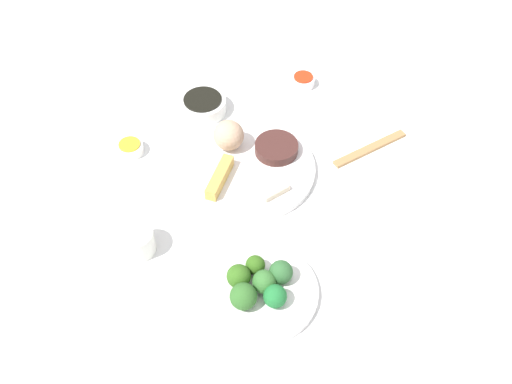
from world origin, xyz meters
The scene contains 21 objects.
tabletop centered at (0.00, 0.00, 0.01)m, with size 2.20×2.20×0.02m, color white.
main_plate centered at (0.03, 0.03, 0.03)m, with size 0.30×0.30×0.02m, color white.
rice_scoop centered at (0.11, 0.02, 0.07)m, with size 0.07×0.07×0.07m, color tan.
spring_roll centered at (0.03, 0.11, 0.05)m, with size 0.12×0.02×0.03m, color gold.
crab_rangoon_wonton centered at (-0.05, 0.03, 0.04)m, with size 0.06×0.06×0.02m, color beige.
stir_fry_heap centered at (0.02, -0.05, 0.05)m, with size 0.10×0.10×0.02m, color #432420.
broccoli_plate centered at (-0.24, 0.21, 0.03)m, with size 0.21×0.21×0.01m, color white.
broccoli_floret_0 centered at (-0.24, 0.20, 0.06)m, with size 0.05×0.05×0.05m, color #367031.
broccoli_floret_1 centered at (-0.24, 0.16, 0.06)m, with size 0.05×0.05×0.05m, color #306432.
broccoli_floret_2 centered at (-0.24, 0.25, 0.06)m, with size 0.05×0.05×0.05m, color #326729.
broccoli_floret_3 centered at (-0.19, 0.19, 0.05)m, with size 0.04×0.04×0.04m, color #33621A.
broccoli_floret_4 centered at (-0.20, 0.23, 0.06)m, with size 0.05×0.05×0.05m, color #34661D.
broccoli_floret_5 centered at (-0.27, 0.20, 0.06)m, with size 0.04×0.04×0.04m, color #217334.
soy_sauce_bowl centered at (0.26, -0.01, 0.04)m, with size 0.11×0.11×0.04m, color white.
soy_sauce_bowl_liquid centered at (0.26, -0.01, 0.06)m, with size 0.09×0.09×0.00m, color black.
sauce_ramekin_hot_mustard centered at (0.25, 0.20, 0.03)m, with size 0.06×0.06×0.02m, color white.
sauce_ramekin_hot_mustard_liquid centered at (0.25, 0.20, 0.05)m, with size 0.05×0.05×0.00m, color yellow.
sauce_ramekin_sweet_and_sour centered at (0.17, -0.27, 0.03)m, with size 0.06×0.06×0.02m, color white.
sauce_ramekin_sweet_and_sour_liquid centered at (0.17, -0.27, 0.05)m, with size 0.05×0.05×0.00m, color red.
teacup centered at (0.00, 0.33, 0.05)m, with size 0.07×0.07×0.06m, color white.
chopsticks_pair centered at (-0.10, -0.23, 0.02)m, with size 0.20×0.02×0.01m, color #AA7D4B.
Camera 1 is at (-0.67, 0.57, 1.01)m, focal length 40.90 mm.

